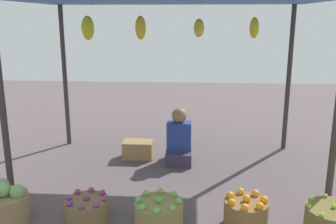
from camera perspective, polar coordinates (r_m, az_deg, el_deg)
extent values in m
plane|color=#5E5152|center=(5.11, 0.41, -8.85)|extent=(14.00, 14.00, 0.00)
cylinder|color=#38332D|center=(4.30, -23.89, 0.76)|extent=(0.07, 0.07, 2.19)
cylinder|color=#38332D|center=(6.09, -15.40, 5.13)|extent=(0.07, 0.07, 2.19)
cylinder|color=#38332D|center=(5.94, 17.86, 4.72)|extent=(0.07, 0.07, 2.19)
cube|color=#3D6DB0|center=(4.71, 0.46, 16.69)|extent=(3.73, 2.28, 0.04)
ellipsoid|color=yellow|center=(4.98, -12.10, 12.37)|extent=(0.16, 0.16, 0.30)
ellipsoid|color=yellow|center=(5.02, -4.19, 12.65)|extent=(0.14, 0.14, 0.31)
ellipsoid|color=yellow|center=(4.90, 4.72, 12.60)|extent=(0.13, 0.13, 0.23)
ellipsoid|color=gold|center=(5.12, 12.98, 12.37)|extent=(0.12, 0.12, 0.27)
cube|color=#3A334B|center=(5.35, 1.65, -6.74)|extent=(0.36, 0.44, 0.18)
cube|color=navy|center=(5.30, 1.69, -3.61)|extent=(0.34, 0.22, 0.40)
sphere|color=#95683F|center=(5.22, 1.71, -0.53)|extent=(0.21, 0.21, 0.21)
cylinder|color=#967750|center=(4.22, -23.54, -13.27)|extent=(0.47, 0.47, 0.28)
sphere|color=#7EB067|center=(4.13, -23.81, -10.79)|extent=(0.15, 0.15, 0.15)
sphere|color=#75A364|center=(4.08, -21.93, -11.19)|extent=(0.15, 0.15, 0.15)
sphere|color=#719F6E|center=(4.27, -23.90, -10.19)|extent=(0.15, 0.15, 0.15)
cylinder|color=brown|center=(4.02, -12.20, -14.28)|extent=(0.45, 0.45, 0.21)
sphere|color=#883576|center=(3.96, -12.30, -12.61)|extent=(0.06, 0.06, 0.06)
sphere|color=#843F69|center=(3.92, -9.62, -12.88)|extent=(0.06, 0.06, 0.06)
sphere|color=#853067|center=(4.04, -9.95, -11.99)|extent=(0.06, 0.06, 0.06)
sphere|color=#80376D|center=(4.12, -11.58, -11.54)|extent=(0.06, 0.06, 0.06)
sphere|color=#882F6F|center=(4.11, -13.59, -11.73)|extent=(0.06, 0.06, 0.06)
sphere|color=#823D77|center=(4.02, -14.90, -12.47)|extent=(0.06, 0.06, 0.06)
sphere|color=#782E77|center=(3.89, -14.74, -13.39)|extent=(0.06, 0.06, 0.06)
sphere|color=#7B346E|center=(3.81, -13.07, -13.93)|extent=(0.06, 0.06, 0.06)
sphere|color=#83366E|center=(3.82, -10.89, -13.71)|extent=(0.06, 0.06, 0.06)
cylinder|color=olive|center=(3.85, -1.41, -15.11)|extent=(0.49, 0.49, 0.23)
sphere|color=#61A843|center=(3.79, -1.43, -13.22)|extent=(0.07, 0.07, 0.07)
sphere|color=#70B14E|center=(3.78, 1.73, -13.41)|extent=(0.07, 0.07, 0.07)
sphere|color=#6EB240|center=(3.91, 0.92, -12.41)|extent=(0.07, 0.07, 0.07)
sphere|color=#67B63F|center=(3.97, -1.16, -11.96)|extent=(0.07, 0.07, 0.07)
sphere|color=#74AC3D|center=(3.93, -3.37, -12.26)|extent=(0.07, 0.07, 0.07)
sphere|color=#61AC51|center=(3.81, -4.55, -13.18)|extent=(0.07, 0.07, 0.07)
sphere|color=#67B651|center=(3.68, -3.93, -14.25)|extent=(0.07, 0.07, 0.07)
sphere|color=#72B54A|center=(3.61, -1.73, -14.80)|extent=(0.07, 0.07, 0.07)
sphere|color=#70AB47|center=(3.65, 0.68, -14.43)|extent=(0.07, 0.07, 0.07)
cylinder|color=brown|center=(3.88, 11.74, -14.90)|extent=(0.43, 0.43, 0.27)
sphere|color=orange|center=(3.81, 11.86, -12.76)|extent=(0.08, 0.08, 0.08)
sphere|color=orange|center=(3.84, 14.43, -12.81)|extent=(0.08, 0.08, 0.08)
sphere|color=orange|center=(3.95, 13.15, -11.96)|extent=(0.08, 0.08, 0.08)
sphere|color=orange|center=(3.95, 10.97, -11.78)|extent=(0.08, 0.08, 0.08)
sphere|color=orange|center=(3.86, 9.40, -12.39)|extent=(0.08, 0.08, 0.08)
sphere|color=orange|center=(3.73, 9.62, -13.40)|extent=(0.08, 0.08, 0.08)
sphere|color=orange|center=(3.66, 11.61, -14.04)|extent=(0.08, 0.08, 0.08)
sphere|color=orange|center=(3.71, 13.81, -13.76)|extent=(0.08, 0.08, 0.08)
cylinder|color=brown|center=(4.00, 23.66, -14.96)|extent=(0.50, 0.50, 0.27)
sphere|color=#87C133|center=(3.93, 23.89, -13.00)|extent=(0.04, 0.04, 0.04)
sphere|color=#8EC73D|center=(4.12, 22.82, -11.66)|extent=(0.04, 0.04, 0.04)
sphere|color=#8ECF3E|center=(4.01, 20.93, -12.17)|extent=(0.04, 0.04, 0.04)
sphere|color=#84C635|center=(3.86, 20.66, -13.24)|extent=(0.04, 0.04, 0.04)
sphere|color=#84C63B|center=(3.74, 22.36, -14.28)|extent=(0.04, 0.04, 0.04)
cube|color=#A07B4A|center=(5.52, -4.59, -5.70)|extent=(0.43, 0.28, 0.25)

